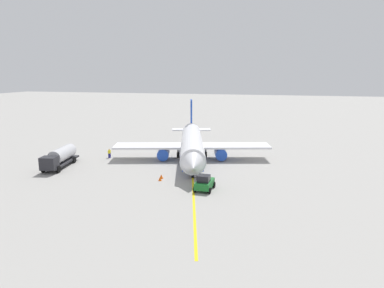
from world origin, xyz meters
The scene contains 8 objects.
ground_plane centered at (0.00, 0.00, 0.00)m, with size 400.00×400.00×0.00m, color #9E9B96.
airplane centered at (-0.46, -0.12, 2.76)m, with size 33.28×28.56×9.88m.
fuel_tanker centered at (9.93, -20.36, 1.72)m, with size 10.19×4.30×3.15m.
pushback_tug centered at (15.44, 5.70, 1.01)m, with size 3.67×2.43×2.20m.
refueling_worker centered at (2.05, -15.39, 0.82)m, with size 0.55×0.40×1.71m.
safety_cone_nose centered at (13.01, -1.50, 0.29)m, with size 0.52×0.52×0.58m, color #F2590F.
safety_cone_wingtip centered at (11.95, -1.68, 0.33)m, with size 0.59×0.59×0.65m, color #F2590F.
taxi_line_marking centered at (0.00, 0.00, 0.01)m, with size 68.83×0.30×0.01m, color yellow.
Camera 1 is at (58.85, 15.15, 15.46)m, focal length 32.30 mm.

